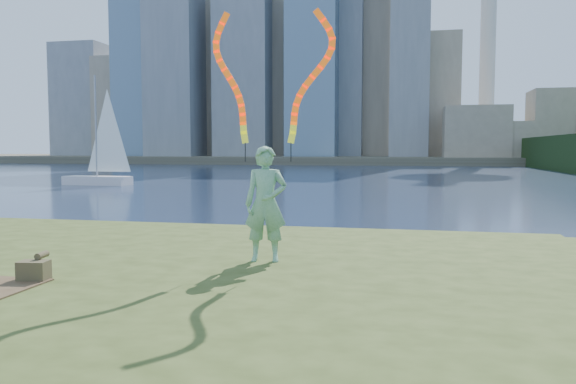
# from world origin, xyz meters

# --- Properties ---
(ground) EXTENTS (320.00, 320.00, 0.00)m
(ground) POSITION_xyz_m (0.00, 0.00, 0.00)
(ground) COLOR #192640
(ground) RESTS_ON ground
(grassy_knoll) EXTENTS (20.00, 18.00, 0.80)m
(grassy_knoll) POSITION_xyz_m (0.00, -2.30, 0.34)
(grassy_knoll) COLOR #364418
(grassy_knoll) RESTS_ON ground
(far_shore) EXTENTS (320.00, 40.00, 1.20)m
(far_shore) POSITION_xyz_m (0.00, 95.00, 0.60)
(far_shore) COLOR #4B4637
(far_shore) RESTS_ON ground
(woman_with_ribbons) EXTENTS (2.09, 0.53, 4.14)m
(woman_with_ribbons) POSITION_xyz_m (1.83, 0.15, 2.19)
(woman_with_ribbons) COLOR #136830
(woman_with_ribbons) RESTS_ON grassy_knoll
(canvas_bag) EXTENTS (0.40, 0.45, 0.35)m
(canvas_bag) POSITION_xyz_m (-0.83, -1.78, 0.95)
(canvas_bag) COLOR #484024
(canvas_bag) RESTS_ON grassy_knoll
(sailboat) EXTENTS (5.04, 1.81, 7.60)m
(sailboat) POSITION_xyz_m (-16.89, 27.06, 1.31)
(sailboat) COLOR silver
(sailboat) RESTS_ON ground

